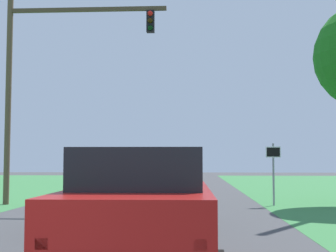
{
  "coord_description": "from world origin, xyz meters",
  "views": [
    {
      "loc": [
        2.02,
        -2.7,
        1.79
      ],
      "look_at": [
        0.98,
        16.16,
        3.14
      ],
      "focal_mm": 51.62,
      "sensor_mm": 36.0,
      "label": 1
    }
  ],
  "objects": [
    {
      "name": "ground_plane",
      "position": [
        0.0,
        9.65,
        0.0
      ],
      "size": [
        120.0,
        120.0,
        0.0
      ],
      "primitive_type": "plane",
      "color": "#424244"
    },
    {
      "name": "red_suv_near",
      "position": [
        1.21,
        4.63,
        1.03
      ],
      "size": [
        2.31,
        4.51,
        1.96
      ],
      "color": "#9E1411",
      "rests_on": "ground_plane"
    },
    {
      "name": "pickup_truck_lead",
      "position": [
        0.11,
        10.49,
        0.97
      ],
      "size": [
        2.48,
        5.61,
        1.87
      ],
      "color": "black",
      "rests_on": "ground_plane"
    },
    {
      "name": "traffic_light",
      "position": [
        -4.12,
        16.72,
        5.58
      ],
      "size": [
        6.68,
        0.4,
        8.64
      ],
      "color": "brown",
      "rests_on": "ground_plane"
    },
    {
      "name": "keep_moving_sign",
      "position": [
        5.16,
        16.83,
        1.58
      ],
      "size": [
        0.6,
        0.09,
        2.48
      ],
      "color": "gray",
      "rests_on": "ground_plane"
    }
  ]
}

